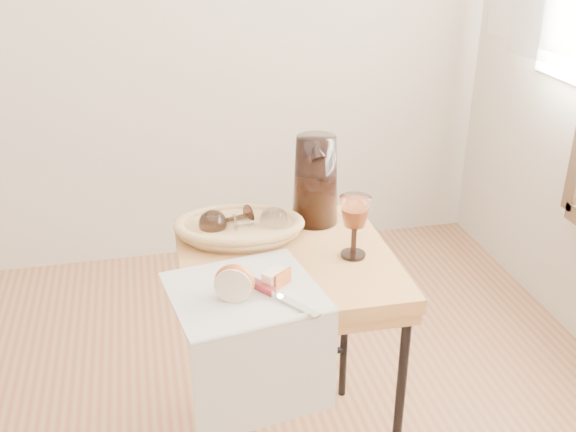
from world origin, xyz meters
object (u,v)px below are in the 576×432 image
object	(u,v)px
goblet_lying_a	(228,220)
table_knife	(280,296)
tea_towel	(244,291)
side_table	(286,364)
bread_basket	(240,230)
wine_goblet	(354,227)
apple_half	(235,281)
goblet_lying_b	(257,222)
pitcher	(316,180)

from	to	relation	value
goblet_lying_a	table_knife	xyz separation A→B (m)	(0.07, -0.34, -0.04)
goblet_lying_a	tea_towel	bearing A→B (deg)	70.33
side_table	bread_basket	size ratio (longest dim) A/B	2.24
bread_basket	wine_goblet	size ratio (longest dim) A/B	1.87
bread_basket	apple_half	distance (m)	0.30
table_knife	goblet_lying_b	bearing A→B (deg)	144.28
pitcher	wine_goblet	bearing A→B (deg)	-94.38
wine_goblet	apple_half	bearing A→B (deg)	-157.05
goblet_lying_b	apple_half	distance (m)	0.30
apple_half	pitcher	bearing A→B (deg)	71.65
goblet_lying_a	table_knife	world-z (taller)	goblet_lying_a
goblet_lying_b	table_knife	bearing A→B (deg)	-92.21
table_knife	wine_goblet	bearing A→B (deg)	91.40
bread_basket	apple_half	world-z (taller)	apple_half
bread_basket	table_knife	xyz separation A→B (m)	(0.04, -0.33, -0.01)
wine_goblet	side_table	bearing A→B (deg)	166.57
bread_basket	goblet_lying_a	bearing A→B (deg)	162.01
goblet_lying_b	apple_half	xyz separation A→B (m)	(-0.10, -0.28, -0.00)
goblet_lying_b	wine_goblet	size ratio (longest dim) A/B	0.75
tea_towel	goblet_lying_a	distance (m)	0.29
side_table	pitcher	world-z (taller)	pitcher
side_table	bread_basket	distance (m)	0.40
side_table	tea_towel	xyz separation A→B (m)	(-0.13, -0.15, 0.34)
pitcher	apple_half	distance (m)	0.46
tea_towel	goblet_lying_b	distance (m)	0.27
side_table	apple_half	world-z (taller)	apple_half
goblet_lying_a	wine_goblet	xyz separation A→B (m)	(0.29, -0.18, 0.03)
goblet_lying_b	goblet_lying_a	bearing A→B (deg)	155.15
side_table	apple_half	distance (m)	0.45
goblet_lying_a	apple_half	xyz separation A→B (m)	(-0.03, -0.31, -0.00)
tea_towel	goblet_lying_a	xyz separation A→B (m)	(0.01, 0.28, 0.05)
tea_towel	side_table	bearing A→B (deg)	38.90
side_table	wine_goblet	xyz separation A→B (m)	(0.16, -0.04, 0.42)
side_table	apple_half	bearing A→B (deg)	-131.78
tea_towel	apple_half	xyz separation A→B (m)	(-0.02, -0.03, 0.04)
pitcher	table_knife	size ratio (longest dim) A/B	1.39
goblet_lying_b	wine_goblet	bearing A→B (deg)	-34.79
tea_towel	pitcher	size ratio (longest dim) A/B	1.16
side_table	table_knife	world-z (taller)	table_knife
apple_half	table_knife	bearing A→B (deg)	3.61
goblet_lying_a	goblet_lying_b	bearing A→B (deg)	138.04
wine_goblet	pitcher	bearing A→B (deg)	100.86
apple_half	table_knife	xyz separation A→B (m)	(0.10, -0.03, -0.03)
apple_half	table_knife	world-z (taller)	apple_half
side_table	tea_towel	distance (m)	0.40
side_table	wine_goblet	size ratio (longest dim) A/B	4.18
side_table	goblet_lying_b	size ratio (longest dim) A/B	5.56
goblet_lying_b	pitcher	distance (m)	0.20
side_table	bread_basket	xyz separation A→B (m)	(-0.10, 0.12, 0.36)
tea_towel	goblet_lying_a	size ratio (longest dim) A/B	2.73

